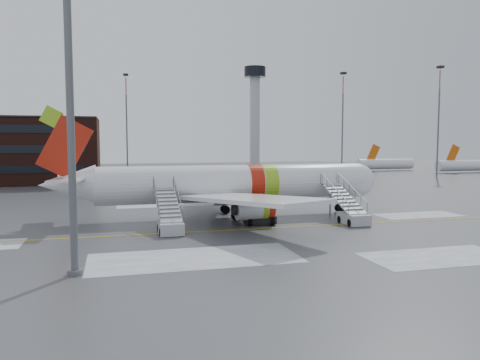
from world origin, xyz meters
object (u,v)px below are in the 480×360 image
object	(u,v)px
airliner	(226,184)
pushback_tug	(258,217)
airstair_aft	(169,220)
light_mast_near	(68,31)
airstair_fwd	(350,212)

from	to	relation	value
airliner	pushback_tug	xyz separation A→B (m)	(1.88, -4.97, -2.67)
airstair_aft	light_mast_near	bearing A→B (deg)	-120.51
airstair_fwd	airliner	bearing A→B (deg)	148.47
airliner	pushback_tug	size ratio (longest dim) A/B	11.27
airliner	airstair_fwd	distance (m)	12.72
airliner	light_mast_near	world-z (taller)	light_mast_near
airstair_aft	airstair_fwd	bearing A→B (deg)	0.00
airstair_fwd	light_mast_near	size ratio (longest dim) A/B	0.28
pushback_tug	airstair_fwd	bearing A→B (deg)	-10.11
airstair_fwd	light_mast_near	bearing A→B (deg)	-154.22
airliner	pushback_tug	world-z (taller)	airliner
pushback_tug	airstair_aft	bearing A→B (deg)	-169.56
airstair_fwd	light_mast_near	xyz separation A→B (m)	(-24.11, -11.64, 12.96)
airliner	airstair_fwd	world-z (taller)	airliner
airstair_fwd	pushback_tug	distance (m)	8.91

